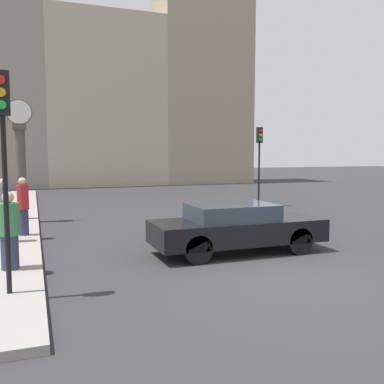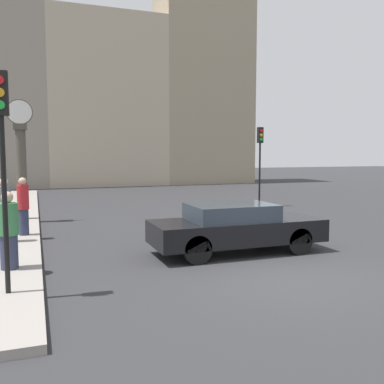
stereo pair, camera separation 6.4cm
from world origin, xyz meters
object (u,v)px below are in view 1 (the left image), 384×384
traffic_light_far (259,150)px  pedestrian_grey_jacket (5,210)px  traffic_light_near (3,136)px  pedestrian_red_top (23,206)px  sedan_car (236,227)px  street_clock (21,162)px  pedestrian_green_hoodie (9,231)px

traffic_light_far → pedestrian_grey_jacket: size_ratio=2.15×
traffic_light_near → pedestrian_grey_jacket: traffic_light_near is taller
traffic_light_far → pedestrian_red_top: (-10.71, -4.59, -1.75)m
traffic_light_far → pedestrian_red_top: traffic_light_far is taller
sedan_car → traffic_light_far: size_ratio=1.18×
sedan_car → street_clock: size_ratio=1.02×
traffic_light_near → pedestrian_green_hoodie: 2.62m
traffic_light_far → pedestrian_grey_jacket: 12.57m
sedan_car → street_clock: (-5.44, 7.29, 1.61)m
sedan_car → pedestrian_grey_jacket: bearing=153.7°
traffic_light_far → pedestrian_red_top: bearing=-156.8°
pedestrian_grey_jacket → pedestrian_green_hoodie: 3.10m
pedestrian_grey_jacket → traffic_light_far: bearing=26.2°
street_clock → pedestrian_green_hoodie: street_clock is taller
traffic_light_near → pedestrian_green_hoodie: (-0.06, 1.73, -1.97)m
traffic_light_far → pedestrian_green_hoodie: traffic_light_far is taller
street_clock → pedestrian_grey_jacket: bearing=-94.6°
pedestrian_grey_jacket → pedestrian_green_hoodie: size_ratio=1.07×
pedestrian_red_top → pedestrian_grey_jacket: size_ratio=0.97×
traffic_light_near → pedestrian_green_hoodie: traffic_light_near is taller
street_clock → pedestrian_red_top: size_ratio=2.55×
traffic_light_far → pedestrian_green_hoodie: (-10.92, -8.60, -1.81)m
traffic_light_near → street_clock: size_ratio=0.87×
street_clock → pedestrian_grey_jacket: 4.61m
pedestrian_green_hoodie → street_clock: bearing=89.2°
traffic_light_near → traffic_light_far: traffic_light_near is taller
pedestrian_grey_jacket → pedestrian_green_hoodie: pedestrian_grey_jacket is taller
sedan_car → pedestrian_red_top: bearing=144.6°
sedan_car → pedestrian_grey_jacket: 6.47m
pedestrian_red_top → pedestrian_green_hoodie: pedestrian_red_top is taller
traffic_light_far → pedestrian_red_top: 11.78m
street_clock → traffic_light_near: bearing=-90.3°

